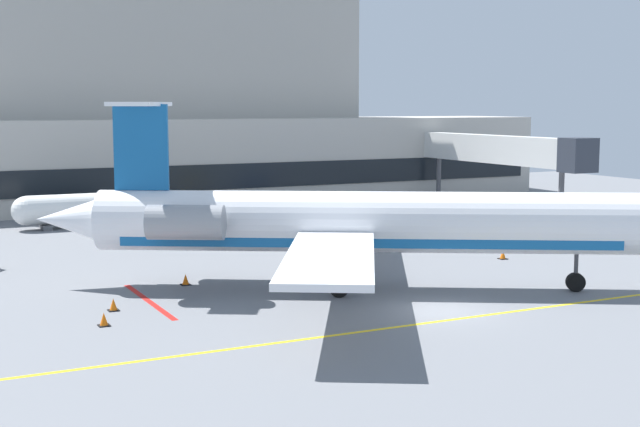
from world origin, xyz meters
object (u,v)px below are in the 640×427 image
(baggage_tug, at_px, (334,215))
(fuel_tank, at_px, (73,209))
(belt_loader, at_px, (367,208))
(regional_jet, at_px, (356,223))

(baggage_tug, height_order, fuel_tank, fuel_tank)
(belt_loader, bearing_deg, fuel_tank, 166.03)
(baggage_tug, bearing_deg, fuel_tank, 149.38)
(regional_jet, relative_size, fuel_tank, 3.39)
(regional_jet, distance_m, fuel_tank, 28.98)
(fuel_tank, bearing_deg, baggage_tug, -30.62)
(regional_jet, distance_m, belt_loader, 26.27)
(belt_loader, relative_size, fuel_tank, 0.52)
(regional_jet, xyz_separation_m, belt_loader, (13.47, 22.42, -2.34))
(regional_jet, relative_size, belt_loader, 6.50)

